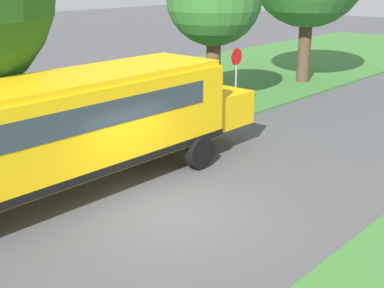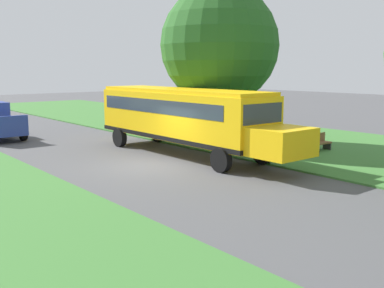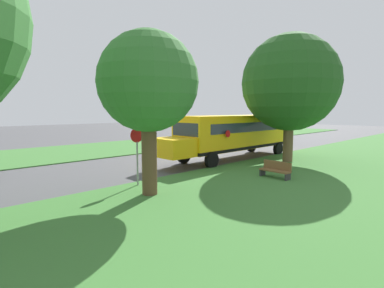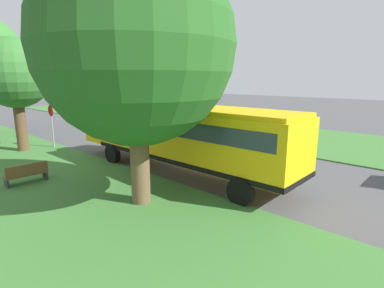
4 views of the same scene
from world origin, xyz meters
name	(u,v)px [view 1 (image 1 of 4)]	position (x,y,z in m)	size (l,w,h in m)	color
ground_plane	(171,213)	(0.00, 0.00, 0.00)	(120.00, 120.00, 0.00)	#4C4C4F
school_bus	(62,126)	(-2.78, -1.10, 1.92)	(2.84, 12.42, 3.16)	yellow
stop_sign	(236,73)	(-4.60, 8.56, 1.74)	(0.08, 0.68, 2.74)	gray
park_bench	(62,116)	(-8.26, 2.62, 0.47)	(1.62, 0.56, 0.92)	brown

